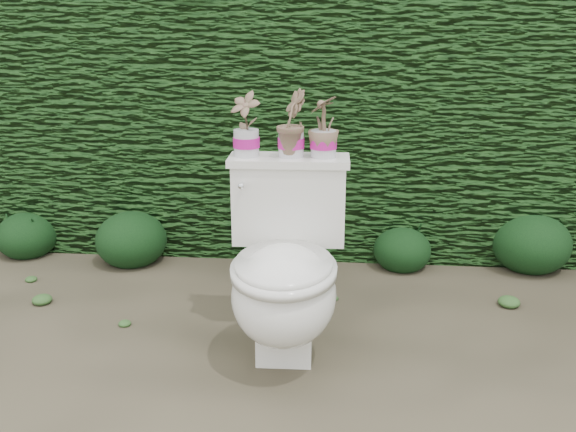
# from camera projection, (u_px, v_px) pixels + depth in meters

# --- Properties ---
(ground) EXTENTS (60.00, 60.00, 0.00)m
(ground) POSITION_uv_depth(u_px,v_px,m) (316.00, 365.00, 2.57)
(ground) COLOR brown
(ground) RESTS_ON ground
(hedge) EXTENTS (8.00, 1.00, 1.60)m
(hedge) POSITION_uv_depth(u_px,v_px,m) (330.00, 106.00, 3.84)
(hedge) COLOR #23501A
(hedge) RESTS_ON ground
(toilet) EXTENTS (0.50, 0.69, 0.78)m
(toilet) POSITION_uv_depth(u_px,v_px,m) (285.00, 273.00, 2.55)
(toilet) COLOR silver
(toilet) RESTS_ON ground
(potted_plant_left) EXTENTS (0.16, 0.14, 0.25)m
(potted_plant_left) POSITION_uv_depth(u_px,v_px,m) (246.00, 126.00, 2.62)
(potted_plant_left) COLOR #277323
(potted_plant_left) RESTS_ON toilet
(potted_plant_center) EXTENTS (0.13, 0.15, 0.26)m
(potted_plant_center) POSITION_uv_depth(u_px,v_px,m) (291.00, 125.00, 2.61)
(potted_plant_center) COLOR #277323
(potted_plant_center) RESTS_ON toilet
(potted_plant_right) EXTENTS (0.17, 0.17, 0.24)m
(potted_plant_right) POSITION_uv_depth(u_px,v_px,m) (324.00, 129.00, 2.60)
(potted_plant_right) COLOR #277323
(potted_plant_right) RESTS_ON toilet
(liriope_clump_1) EXTENTS (0.34, 0.34, 0.27)m
(liriope_clump_1) POSITION_uv_depth(u_px,v_px,m) (26.00, 231.00, 3.69)
(liriope_clump_1) COLOR #133512
(liriope_clump_1) RESTS_ON ground
(liriope_clump_2) EXTENTS (0.39, 0.39, 0.32)m
(liriope_clump_2) POSITION_uv_depth(u_px,v_px,m) (131.00, 235.00, 3.57)
(liriope_clump_2) COLOR #133512
(liriope_clump_2) RESTS_ON ground
(liriope_clump_3) EXTENTS (0.34, 0.34, 0.27)m
(liriope_clump_3) POSITION_uv_depth(u_px,v_px,m) (274.00, 243.00, 3.51)
(liriope_clump_3) COLOR #133512
(liriope_clump_3) RESTS_ON ground
(liriope_clump_4) EXTENTS (0.31, 0.31, 0.25)m
(liriope_clump_4) POSITION_uv_depth(u_px,v_px,m) (402.00, 245.00, 3.51)
(liriope_clump_4) COLOR #133512
(liriope_clump_4) RESTS_ON ground
(liriope_clump_5) EXTENTS (0.42, 0.42, 0.34)m
(liriope_clump_5) POSITION_uv_depth(u_px,v_px,m) (532.00, 238.00, 3.49)
(liriope_clump_5) COLOR #133512
(liriope_clump_5) RESTS_ON ground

